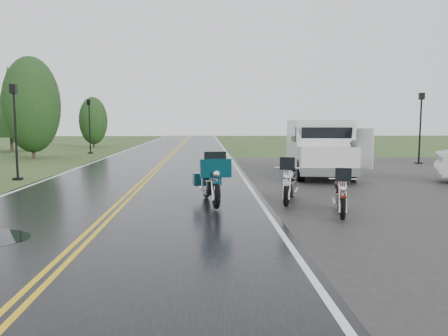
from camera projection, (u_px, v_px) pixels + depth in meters
name	position (u px, v px, depth m)	size (l,w,h in m)	color
ground	(104.00, 222.00, 9.84)	(120.00, 120.00, 0.00)	#2D471E
road	(155.00, 171.00, 19.77)	(8.00, 100.00, 0.04)	black
motorcycle_red	(343.00, 197.00, 9.70)	(0.71, 1.95, 1.15)	#511409
motorcycle_teal	(216.00, 183.00, 10.92)	(0.90, 2.46, 1.45)	#052E38
motorcycle_silver	(287.00, 185.00, 11.20)	(0.78, 2.14, 1.26)	#ACB0B4
van_white	(301.00, 150.00, 16.26)	(2.27, 6.06, 2.38)	silver
person_at_van	(352.00, 163.00, 15.74)	(0.57, 0.37, 1.57)	#454549
lamp_post_near_left	(16.00, 132.00, 16.74)	(0.32, 0.32, 3.71)	black
lamp_post_far_left	(90.00, 126.00, 30.77)	(0.33, 0.33, 3.83)	black
lamp_post_far_right	(420.00, 128.00, 23.11)	(0.33, 0.33, 3.81)	black
tree_left_mid	(32.00, 115.00, 26.54)	(3.38, 3.38, 5.29)	#1E3D19
tree_left_far	(93.00, 126.00, 38.37)	(2.45, 2.45, 3.77)	#1E3D19
pine_left_far	(10.00, 110.00, 32.89)	(3.01, 3.01, 6.27)	#1E3D19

